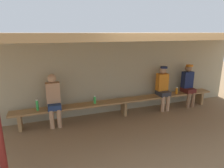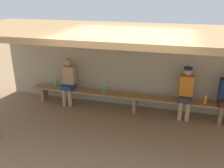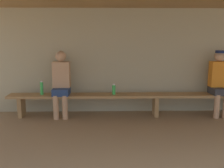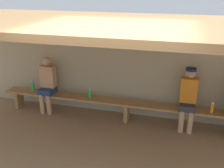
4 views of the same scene
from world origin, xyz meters
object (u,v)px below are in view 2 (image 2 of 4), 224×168
Objects in this scene: player_in_red at (69,80)px; water_bottle_clear at (205,100)px; bench at (135,98)px; player_leftmost at (186,90)px; water_bottle_orange at (104,89)px; water_bottle_green at (56,83)px.

player_in_red is 3.70m from water_bottle_clear.
bench is 1.78m from water_bottle_clear.
player_in_red is 3.21m from player_leftmost.
player_in_red is 6.09× the size of water_bottle_clear.
bench is 4.46× the size of player_leftmost.
player_leftmost is at bearing 0.16° from bench.
player_in_red reaches higher than water_bottle_orange.
water_bottle_orange is (1.06, -0.01, -0.17)m from player_in_red.
bench is at bearing 0.53° from water_bottle_orange.
bench is 27.38× the size of water_bottle_clear.
water_bottle_clear is at bearing -0.69° from player_in_red.
player_in_red is 6.20× the size of water_bottle_orange.
water_bottle_orange is 0.77× the size of water_bottle_green.
player_leftmost is 4.79× the size of water_bottle_green.
water_bottle_orange is at bearing -179.47° from bench.
water_bottle_orange is (-2.15, -0.01, -0.18)m from player_leftmost.
player_leftmost reaches higher than water_bottle_green.
player_leftmost is 3.61m from water_bottle_green.
player_in_red is 4.75× the size of water_bottle_green.
player_leftmost is 6.14× the size of water_bottle_clear.
water_bottle_clear is (0.48, -0.04, -0.18)m from player_leftmost.
water_bottle_clear is (4.09, -0.04, -0.03)m from water_bottle_green.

